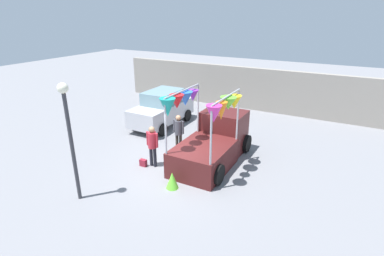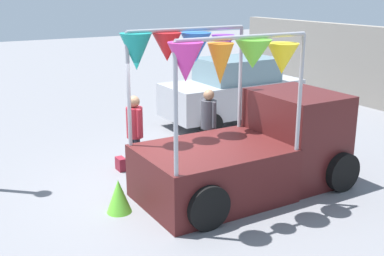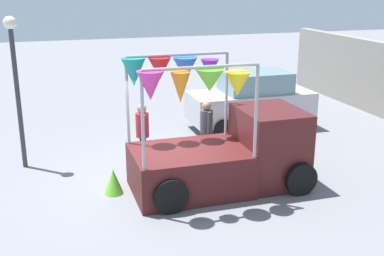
# 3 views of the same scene
# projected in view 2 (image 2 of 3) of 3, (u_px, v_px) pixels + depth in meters

# --- Properties ---
(ground_plane) EXTENTS (60.00, 60.00, 0.00)m
(ground_plane) POSITION_uv_depth(u_px,v_px,m) (169.00, 186.00, 9.52)
(ground_plane) COLOR slate
(vendor_truck) EXTENTS (2.54, 4.15, 3.07)m
(vendor_truck) POSITION_uv_depth(u_px,v_px,m) (254.00, 142.00, 9.16)
(vendor_truck) COLOR #4C1919
(vendor_truck) RESTS_ON ground
(parked_car) EXTENTS (1.88, 4.00, 1.88)m
(parked_car) POSITION_uv_depth(u_px,v_px,m) (233.00, 91.00, 13.76)
(parked_car) COLOR #B7B7BC
(parked_car) RESTS_ON ground
(person_customer) EXTENTS (0.53, 0.34, 1.68)m
(person_customer) POSITION_uv_depth(u_px,v_px,m) (135.00, 127.00, 9.87)
(person_customer) COLOR black
(person_customer) RESTS_ON ground
(person_vendor) EXTENTS (0.53, 0.34, 1.66)m
(person_vendor) POSITION_uv_depth(u_px,v_px,m) (209.00, 119.00, 10.55)
(person_vendor) COLOR #2D2823
(person_vendor) RESTS_ON ground
(handbag) EXTENTS (0.28, 0.16, 0.28)m
(handbag) POSITION_uv_depth(u_px,v_px,m) (121.00, 164.00, 10.31)
(handbag) COLOR maroon
(handbag) RESTS_ON ground
(folded_kite_bundle_lime) EXTENTS (0.60, 0.60, 0.60)m
(folded_kite_bundle_lime) POSITION_uv_depth(u_px,v_px,m) (119.00, 196.00, 8.33)
(folded_kite_bundle_lime) COLOR #66CC33
(folded_kite_bundle_lime) RESTS_ON ground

